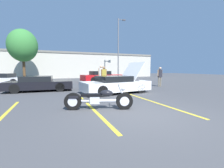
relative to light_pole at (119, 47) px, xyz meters
name	(u,v)px	position (x,y,z in m)	size (l,w,h in m)	color
ground_plane	(143,115)	(-6.60, -16.59, -4.85)	(80.00, 80.00, 0.00)	#474749
parking_stripe_foreground	(1,118)	(-10.92, -15.29, -4.85)	(0.12, 5.00, 0.01)	yellow
parking_stripe_middle	(93,109)	(-7.98, -15.29, -4.85)	(0.12, 5.00, 0.01)	yellow
parking_stripe_back	(156,103)	(-5.04, -15.29, -4.85)	(0.12, 5.00, 0.01)	yellow
far_building	(69,64)	(-6.60, 6.96, -2.52)	(32.00, 4.20, 4.40)	beige
light_pole	(119,47)	(0.00, 0.00, 0.00)	(1.21, 0.28, 8.93)	slate
tree_background	(23,46)	(-12.70, 1.25, -0.40)	(3.52, 3.52, 6.50)	brown
motorcycle	(98,99)	(-7.79, -15.42, -4.46)	(2.48, 1.10, 0.96)	black
show_car_hood_open	(116,84)	(-5.60, -12.04, -4.30)	(4.48, 2.32, 1.99)	white
parked_car_right_row	(101,77)	(-3.93, -3.67, -4.24)	(4.99, 2.61, 1.29)	red
parked_car_mid_row	(39,84)	(-10.24, -9.16, -4.34)	(4.43, 2.20, 1.04)	black
parked_car_left_row	(2,80)	(-13.75, -4.00, -4.31)	(4.79, 2.93, 1.12)	silver
spectator_near_motorcycle	(160,75)	(-0.62, -10.15, -3.84)	(0.52, 0.22, 1.70)	gray
spectator_by_show_car	(104,75)	(-5.42, -9.02, -3.81)	(0.52, 0.23, 1.74)	gray
spectator_midground	(101,73)	(-5.13, -7.38, -3.74)	(0.52, 0.24, 1.84)	brown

